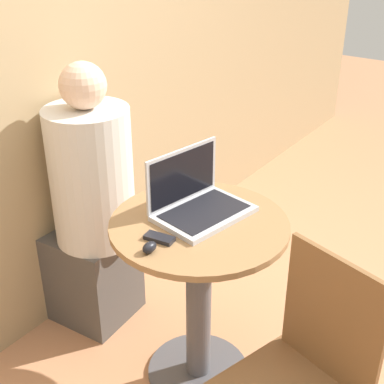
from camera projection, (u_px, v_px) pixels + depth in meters
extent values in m
plane|color=tan|center=(198.00, 372.00, 2.33)|extent=(12.00, 12.00, 0.00)
cube|color=tan|center=(32.00, 46.00, 2.15)|extent=(7.00, 0.05, 2.60)
cylinder|color=#4C4C51|center=(198.00, 370.00, 2.33)|extent=(0.43, 0.43, 0.02)
cylinder|color=#4C4C51|center=(199.00, 303.00, 2.15)|extent=(0.10, 0.10, 0.72)
cylinder|color=olive|center=(199.00, 225.00, 1.98)|extent=(0.67, 0.67, 0.02)
cube|color=#B7B7BC|center=(204.00, 214.00, 2.01)|extent=(0.39, 0.30, 0.02)
cube|color=black|center=(204.00, 211.00, 2.01)|extent=(0.34, 0.24, 0.00)
cube|color=#B7B7BC|center=(182.00, 175.00, 2.03)|extent=(0.35, 0.07, 0.22)
cube|color=black|center=(183.00, 176.00, 2.03)|extent=(0.32, 0.06, 0.19)
cube|color=black|center=(159.00, 238.00, 1.86)|extent=(0.06, 0.11, 0.02)
ellipsoid|color=black|center=(149.00, 247.00, 1.79)|extent=(0.06, 0.04, 0.04)
cube|color=brown|center=(332.00, 318.00, 1.66)|extent=(0.12, 0.36, 0.44)
cube|color=#4C4742|center=(81.00, 269.00, 2.62)|extent=(0.38, 0.53, 0.46)
cylinder|color=beige|center=(92.00, 177.00, 2.31)|extent=(0.36, 0.36, 0.61)
sphere|color=beige|center=(83.00, 86.00, 2.13)|extent=(0.19, 0.19, 0.19)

